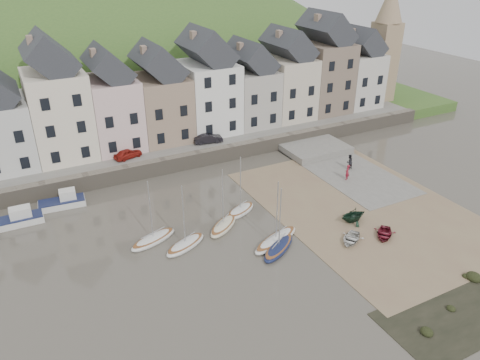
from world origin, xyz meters
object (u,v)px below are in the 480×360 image
rowboat_red (384,234)px  car_right (208,138)px  rowboat_green (353,215)px  car_left (128,154)px  person_dark (349,162)px  rowboat_white (351,239)px  sailboat_0 (153,239)px  person_red (347,172)px

rowboat_red → car_right: car_right is taller
rowboat_green → car_left: (-15.98, 21.14, 1.39)m
person_dark → car_left: size_ratio=0.55×
rowboat_white → rowboat_red: bearing=43.1°
rowboat_white → car_right: (-3.34, 23.80, 1.85)m
sailboat_0 → car_right: sailboat_0 is taller
rowboat_green → car_left: car_left is taller
sailboat_0 → car_right: size_ratio=1.75×
rowboat_green → person_red: size_ratio=1.50×
rowboat_red → car_left: car_left is taller
sailboat_0 → car_right: (12.33, 15.54, 1.93)m
rowboat_green → car_right: (-5.77, 21.14, 1.42)m
rowboat_white → person_red: (7.58, 9.91, 0.67)m
person_red → rowboat_red: bearing=40.3°
rowboat_green → rowboat_white: bearing=-41.1°
rowboat_white → person_dark: (9.55, 11.97, 0.69)m
sailboat_0 → person_dark: (25.22, 3.71, 0.78)m
car_left → rowboat_white: bearing=-166.9°
sailboat_0 → person_red: sailboat_0 is taller
rowboat_white → rowboat_green: size_ratio=1.03×
sailboat_0 → car_right: 19.93m
car_left → car_right: car_right is taller
rowboat_green → car_right: size_ratio=0.75×
person_red → person_dark: size_ratio=0.98×
sailboat_0 → rowboat_green: (18.09, -5.60, 0.51)m
sailboat_0 → rowboat_green: sailboat_0 is taller
person_dark → car_right: (-12.89, 11.83, 1.16)m
car_left → car_right: (10.22, 0.00, 0.03)m
rowboat_green → car_left: bearing=-141.6°
sailboat_0 → rowboat_red: sailboat_0 is taller
person_red → car_right: car_right is taller
person_dark → rowboat_red: bearing=50.7°
rowboat_green → car_right: bearing=-163.4°
rowboat_red → person_red: bearing=116.2°
person_red → sailboat_0: bearing=-23.4°
rowboat_white → car_right: car_right is taller
sailboat_0 → person_red: (23.25, 1.65, 0.76)m
person_dark → car_left: bearing=-39.9°
rowboat_white → person_red: bearing=108.8°
rowboat_green → rowboat_red: rowboat_green is taller
rowboat_white → rowboat_green: (2.43, 2.66, 0.43)m
rowboat_white → car_left: car_left is taller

